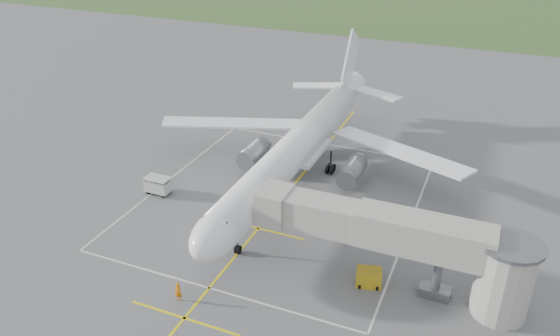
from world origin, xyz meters
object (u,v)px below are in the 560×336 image
at_px(jet_bridge, 413,243).
at_px(gpu_unit, 369,278).
at_px(ramp_worker_nose, 178,292).
at_px(airliner, 297,147).
at_px(ramp_worker_wing, 249,155).
at_px(baggage_cart, 158,185).

relative_size(jet_bridge, gpu_unit, 9.66).
xyz_separation_m(jet_bridge, ramp_worker_nose, (-17.27, -8.82, -3.87)).
distance_m(airliner, jet_bridge, 21.22).
distance_m(jet_bridge, ramp_worker_nose, 19.77).
relative_size(gpu_unit, ramp_worker_wing, 1.26).
relative_size(jet_bridge, ramp_worker_nose, 13.40).
distance_m(ramp_worker_nose, ramp_worker_wing, 26.07).
xyz_separation_m(airliner, ramp_worker_nose, (-1.55, -23.07, -3.52)).
height_order(airliner, gpu_unit, airliner).
distance_m(jet_bridge, gpu_unit, 5.15).
distance_m(airliner, gpu_unit, 19.87).
height_order(gpu_unit, ramp_worker_nose, ramp_worker_nose).
bearing_deg(ramp_worker_wing, ramp_worker_nose, 151.18).
xyz_separation_m(baggage_cart, ramp_worker_nose, (11.76, -14.46, -0.13)).
bearing_deg(ramp_worker_nose, airliner, 77.39).
relative_size(ramp_worker_nose, ramp_worker_wing, 0.91).
relative_size(airliner, ramp_worker_wing, 24.39).
relative_size(baggage_cart, ramp_worker_nose, 1.63).
height_order(jet_bridge, baggage_cart, jet_bridge).
height_order(airliner, ramp_worker_nose, airliner).
bearing_deg(baggage_cart, ramp_worker_nose, -49.69).
bearing_deg(jet_bridge, gpu_unit, -166.73).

